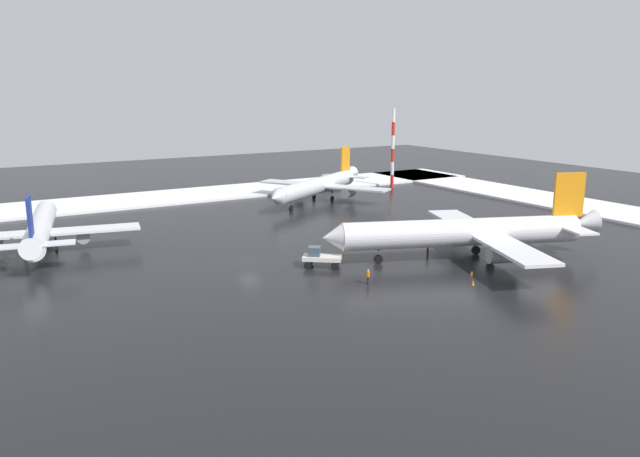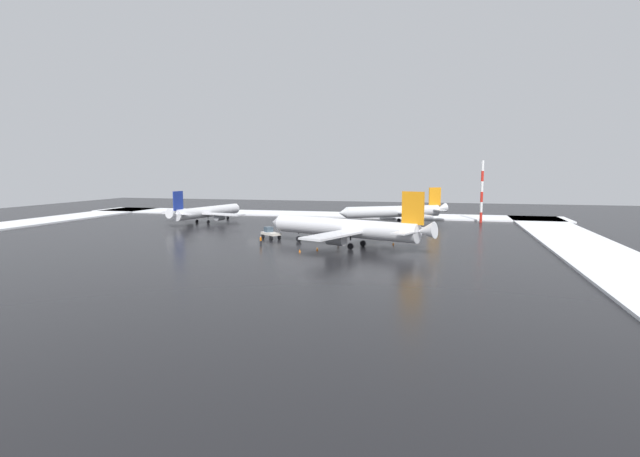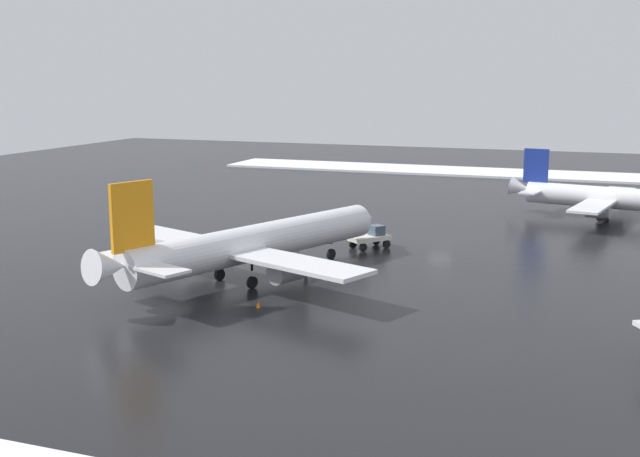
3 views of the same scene
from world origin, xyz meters
name	(u,v)px [view 2 (image 2 of 3)]	position (x,y,z in m)	size (l,w,h in m)	color
ground_plane	(253,234)	(0.00, 0.00, 0.00)	(240.00, 240.00, 0.00)	black
snow_bank_far	(312,214)	(0.00, -50.00, 0.21)	(152.00, 16.00, 0.43)	white
snow_bank_left	(580,244)	(-67.00, 0.00, 0.21)	(14.00, 116.00, 0.43)	white
snow_bank_right	(10,225)	(67.00, 0.00, 0.21)	(14.00, 116.00, 0.43)	white
airplane_parked_portside	(347,228)	(-23.98, 12.95, 3.53)	(34.59, 29.26, 10.69)	white
airplane_foreground_jet	(396,211)	(-28.67, -31.61, 3.14)	(28.62, 24.52, 9.49)	silver
airplane_distant_tail	(207,212)	(21.26, -19.36, 2.99)	(25.31, 30.27, 9.03)	white
pushback_tug	(270,233)	(-6.39, 6.44, 1.28)	(4.99, 4.55, 2.50)	silver
ground_crew_near_tug	(261,240)	(-7.50, 14.88, 0.97)	(0.36, 0.36, 1.71)	black
ground_crew_beside_wing	(338,238)	(-21.35, 8.56, 0.97)	(0.36, 0.36, 1.71)	black
antenna_mast	(482,192)	(-51.11, -38.30, 8.43)	(0.70, 0.70, 16.86)	red
traffic_cone_near_nose	(317,249)	(-19.61, 18.34, 0.28)	(0.36, 0.36, 0.55)	orange
traffic_cone_mid_line	(300,251)	(-17.15, 21.07, 0.28)	(0.36, 0.36, 0.55)	orange
traffic_cone_wingtip_side	(393,244)	(-32.18, 8.60, 0.28)	(0.36, 0.36, 0.55)	orange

